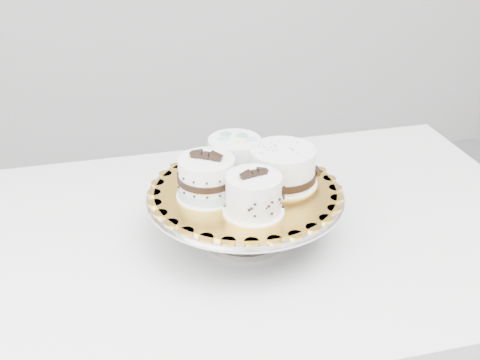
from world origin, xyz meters
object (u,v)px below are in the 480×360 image
object	(u,v)px
cake_banded	(207,179)
cake_stand	(245,206)
cake_swirl	(254,195)
cake_board	(245,191)
cake_dots	(235,156)
cake_ribbon	(283,167)
table	(261,262)

from	to	relation	value
cake_banded	cake_stand	bearing A→B (deg)	35.46
cake_swirl	cake_board	bearing A→B (deg)	72.01
cake_banded	cake_dots	world-z (taller)	cake_banded
cake_board	cake_ribbon	bearing A→B (deg)	5.50
cake_board	cake_banded	bearing A→B (deg)	-178.92
cake_board	cake_swirl	bearing A→B (deg)	-96.10
cake_ribbon	cake_dots	bearing A→B (deg)	134.69
cake_ribbon	cake_stand	bearing A→B (deg)	178.09
cake_swirl	table	bearing A→B (deg)	52.39
cake_stand	cake_ribbon	world-z (taller)	cake_ribbon
cake_stand	cake_banded	size ratio (longest dim) A/B	2.60
cake_dots	cake_swirl	bearing A→B (deg)	-93.34
table	cake_dots	size ratio (longest dim) A/B	9.69
cake_banded	cake_board	bearing A→B (deg)	35.46
cake_board	cake_banded	world-z (taller)	cake_banded
table	cake_banded	xyz separation A→B (m)	(-0.11, -0.02, 0.22)
table	cake_stand	xyz separation A→B (m)	(-0.04, -0.02, 0.15)
cake_stand	cake_ribbon	distance (m)	0.10
cake_swirl	cake_banded	xyz separation A→B (m)	(-0.06, 0.08, 0.00)
table	cake_ribbon	bearing A→B (deg)	-17.98
table	cake_swirl	size ratio (longest dim) A/B	10.47
table	cake_ribbon	size ratio (longest dim) A/B	8.31
cake_swirl	cake_dots	world-z (taller)	cake_swirl
cake_stand	cake_board	world-z (taller)	cake_board
cake_swirl	cake_ribbon	size ratio (longest dim) A/B	0.79
cake_stand	cake_board	xyz separation A→B (m)	(0.00, 0.00, 0.03)
cake_board	cake_banded	size ratio (longest dim) A/B	2.39
cake_board	cake_banded	xyz separation A→B (m)	(-0.07, -0.00, 0.04)
cake_swirl	cake_ribbon	distance (m)	0.12
cake_stand	cake_board	distance (m)	0.03
cake_dots	cake_ribbon	distance (m)	0.10
cake_board	cake_stand	bearing A→B (deg)	-90.00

